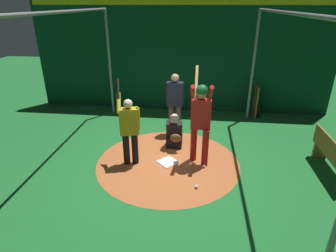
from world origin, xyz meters
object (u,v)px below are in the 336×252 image
object	(u,v)px
catcher	(174,134)
umpire	(175,101)
baseball_2	(204,166)
baseball_1	(197,187)
baseball_0	(128,152)
home_plate	(168,162)
batter	(201,116)
visitor	(129,128)
bench	(332,155)
bat_rack	(255,100)

from	to	relation	value
catcher	umpire	bearing A→B (deg)	-174.83
baseball_2	umpire	bearing A→B (deg)	-154.62
umpire	baseball_1	xyz separation A→B (m)	(2.60, 0.70, -0.94)
baseball_0	catcher	bearing A→B (deg)	115.02
home_plate	batter	bearing A→B (deg)	97.23
umpire	baseball_0	distance (m)	1.96
baseball_1	baseball_0	bearing A→B (deg)	-125.46
baseball_0	visitor	bearing A→B (deg)	22.89
bench	baseball_0	distance (m)	4.69
home_plate	bench	world-z (taller)	bench
home_plate	baseball_1	world-z (taller)	baseball_1
catcher	bench	bearing A→B (deg)	76.68
visitor	home_plate	bearing A→B (deg)	84.38
umpire	baseball_1	world-z (taller)	umpire
home_plate	visitor	bearing A→B (deg)	-81.79
umpire	bench	distance (m)	4.03
visitor	bench	bearing A→B (deg)	77.47
bat_rack	umpire	bearing A→B (deg)	-54.09
bat_rack	home_plate	bearing A→B (deg)	-36.09
umpire	baseball_2	distance (m)	2.20
home_plate	visitor	distance (m)	1.26
bench	baseball_0	world-z (taller)	bench
home_plate	baseball_0	size ratio (longest dim) A/B	5.68
baseball_0	baseball_2	distance (m)	1.95
catcher	baseball_1	world-z (taller)	catcher
bat_rack	bench	distance (m)	3.68
baseball_0	baseball_1	distance (m)	2.14
batter	bench	xyz separation A→B (m)	(0.11, 2.90, -0.74)
batter	catcher	world-z (taller)	batter
bench	baseball_2	size ratio (longest dim) A/B	21.92
home_plate	umpire	distance (m)	1.92
batter	baseball_1	xyz separation A→B (m)	(1.04, -0.02, -1.14)
umpire	visitor	distance (m)	1.98
batter	umpire	bearing A→B (deg)	-155.19
batter	baseball_1	size ratio (longest dim) A/B	30.11
bench	baseball_2	distance (m)	2.80
baseball_1	baseball_2	world-z (taller)	same
visitor	umpire	bearing A→B (deg)	140.15
umpire	baseball_1	distance (m)	2.85
batter	baseball_0	bearing A→B (deg)	-96.52
home_plate	baseball_2	world-z (taller)	baseball_2
bench	baseball_0	xyz separation A→B (m)	(-0.32, -4.66, -0.40)
umpire	bat_rack	xyz separation A→B (m)	(-1.85, 2.55, -0.50)
baseball_1	bench	bearing A→B (deg)	107.60
bat_rack	bench	world-z (taller)	bat_rack
batter	visitor	xyz separation A→B (m)	(0.22, -1.59, -0.26)
visitor	baseball_1	distance (m)	1.98
catcher	bat_rack	bearing A→B (deg)	137.30
home_plate	baseball_1	size ratio (longest dim) A/B	5.68
bat_rack	catcher	bearing A→B (deg)	-42.70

